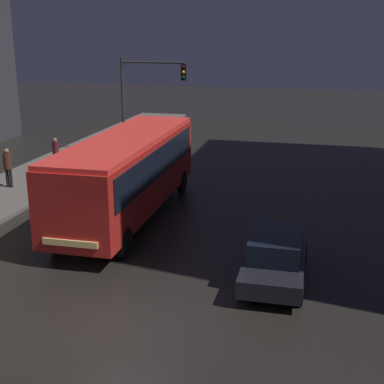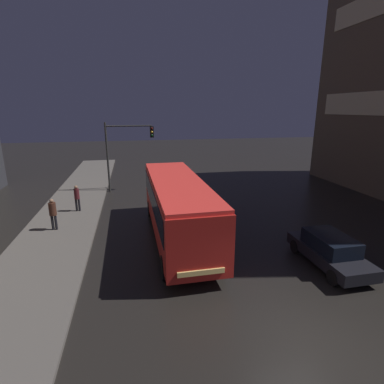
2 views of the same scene
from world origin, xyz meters
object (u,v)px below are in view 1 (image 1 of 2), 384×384
object	(u,v)px
bus_near	(128,168)
car_taxi	(276,256)
pedestrian_mid	(8,164)
traffic_light_main	(146,89)
pedestrian_near	(56,152)

from	to	relation	value
bus_near	car_taxi	world-z (taller)	bus_near
pedestrian_mid	traffic_light_main	world-z (taller)	traffic_light_main
bus_near	car_taxi	size ratio (longest dim) A/B	2.48
pedestrian_near	car_taxi	bearing A→B (deg)	-93.80
traffic_light_main	car_taxi	bearing A→B (deg)	-58.86
bus_near	pedestrian_mid	xyz separation A→B (m)	(-6.65, 2.20, -0.76)
car_taxi	pedestrian_mid	bearing A→B (deg)	-27.06
bus_near	traffic_light_main	distance (m)	10.90
pedestrian_mid	traffic_light_main	bearing A→B (deg)	94.42
pedestrian_near	pedestrian_mid	xyz separation A→B (m)	(-0.77, -3.10, 0.07)
bus_near	pedestrian_mid	distance (m)	7.04
car_taxi	traffic_light_main	bearing A→B (deg)	-59.31
bus_near	pedestrian_mid	world-z (taller)	bus_near
pedestrian_mid	bus_near	bearing A→B (deg)	11.72
bus_near	pedestrian_near	distance (m)	7.95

